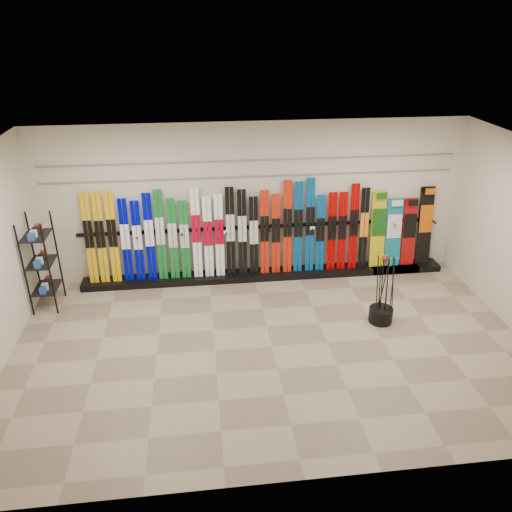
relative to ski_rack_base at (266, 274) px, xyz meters
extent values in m
plane|color=#866F5C|center=(-0.22, -2.28, -0.06)|extent=(8.00, 8.00, 0.00)
plane|color=beige|center=(-0.22, 0.22, 1.44)|extent=(8.00, 0.00, 8.00)
plane|color=silver|center=(-0.22, -2.28, 2.94)|extent=(8.00, 8.00, 0.00)
cube|color=black|center=(0.00, 0.00, 0.00)|extent=(8.00, 0.40, 0.12)
cube|color=yellow|center=(-3.27, 0.04, 0.93)|extent=(0.17, 0.20, 1.73)
cube|color=yellow|center=(-3.07, 0.04, 0.92)|extent=(0.17, 0.20, 1.72)
cube|color=yellow|center=(-2.85, 0.04, 0.93)|extent=(0.17, 0.20, 1.73)
cube|color=#0004A8|center=(-2.62, 0.03, 0.85)|extent=(0.17, 0.18, 1.59)
cube|color=#0004A8|center=(-2.41, 0.03, 0.83)|extent=(0.17, 0.18, 1.54)
cube|color=#0004A8|center=(-2.18, 0.04, 0.90)|extent=(0.17, 0.19, 1.67)
cube|color=#137028|center=(-1.98, 0.04, 0.92)|extent=(0.17, 0.20, 1.73)
cube|color=#137028|center=(-1.76, 0.03, 0.84)|extent=(0.17, 0.18, 1.56)
cube|color=#137028|center=(-1.54, 0.03, 0.81)|extent=(0.17, 0.18, 1.51)
cube|color=white|center=(-1.32, 0.04, 0.94)|extent=(0.17, 0.20, 1.75)
cube|color=white|center=(-1.10, 0.03, 0.84)|extent=(0.17, 0.18, 1.57)
cube|color=white|center=(-0.89, 0.03, 0.86)|extent=(0.17, 0.19, 1.61)
cube|color=black|center=(-0.68, 0.04, 0.92)|extent=(0.17, 0.20, 1.73)
cube|color=black|center=(-0.46, 0.04, 0.89)|extent=(0.17, 0.19, 1.67)
cube|color=black|center=(-0.24, 0.03, 0.82)|extent=(0.17, 0.18, 1.53)
cube|color=red|center=(-0.03, 0.04, 0.88)|extent=(0.17, 0.19, 1.64)
cube|color=red|center=(0.19, 0.03, 0.84)|extent=(0.17, 0.18, 1.56)
cube|color=red|center=(0.41, 0.05, 0.97)|extent=(0.17, 0.21, 1.81)
cube|color=#034888|center=(0.62, 0.04, 0.95)|extent=(0.17, 0.20, 1.78)
cube|color=#034888|center=(0.85, 0.05, 0.98)|extent=(0.17, 0.21, 1.84)
cube|color=#034888|center=(1.05, 0.03, 0.82)|extent=(0.17, 0.18, 1.51)
cube|color=#A60000|center=(1.28, 0.03, 0.84)|extent=(0.17, 0.18, 1.55)
cube|color=#A60000|center=(1.49, 0.03, 0.83)|extent=(0.17, 0.18, 1.55)
cube|color=#A60000|center=(1.71, 0.04, 0.91)|extent=(0.17, 0.20, 1.70)
cube|color=black|center=(1.92, 0.04, 0.87)|extent=(0.17, 0.19, 1.61)
cube|color=gold|center=(2.23, 0.08, 0.82)|extent=(0.29, 0.23, 1.52)
cube|color=#14728C|center=(2.54, 0.07, 0.74)|extent=(0.32, 0.21, 1.36)
cube|color=#990C0C|center=(2.87, 0.06, 0.73)|extent=(0.28, 0.21, 1.35)
cube|color=black|center=(3.19, 0.08, 0.84)|extent=(0.29, 0.24, 1.57)
cube|color=black|center=(-3.97, -0.58, 0.77)|extent=(0.40, 0.60, 1.67)
cylinder|color=black|center=(1.70, -1.79, 0.07)|extent=(0.40, 0.40, 0.25)
cylinder|color=black|center=(1.71, -1.73, 0.55)|extent=(0.10, 0.09, 1.18)
cylinder|color=black|center=(1.67, -1.68, 0.55)|extent=(0.13, 0.12, 1.17)
cylinder|color=black|center=(1.83, -1.83, 0.55)|extent=(0.09, 0.10, 1.18)
cylinder|color=black|center=(1.73, -1.85, 0.55)|extent=(0.06, 0.05, 1.18)
cylinder|color=black|center=(1.65, -1.81, 0.55)|extent=(0.09, 0.08, 1.18)
cylinder|color=black|center=(1.60, -1.75, 0.55)|extent=(0.05, 0.16, 1.17)
cylinder|color=black|center=(1.82, -1.82, 0.55)|extent=(0.02, 0.09, 1.18)
cylinder|color=black|center=(1.74, -1.81, 0.55)|extent=(0.03, 0.14, 1.18)
cube|color=gray|center=(-0.22, 0.20, 1.94)|extent=(7.60, 0.02, 0.03)
cube|color=gray|center=(-0.22, 0.20, 2.24)|extent=(7.60, 0.02, 0.03)
camera|label=1|loc=(-1.24, -8.60, 4.62)|focal=35.00mm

